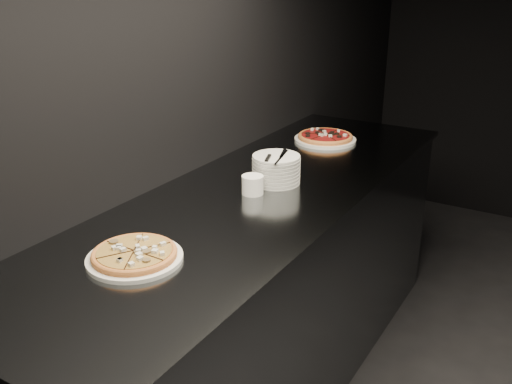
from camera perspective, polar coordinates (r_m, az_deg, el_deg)
The scene contains 7 objects.
wall_left at distance 2.30m, azimuth -7.67°, elevation 13.12°, with size 0.02×5.00×2.80m, color black.
counter at distance 2.43m, azimuth 0.43°, elevation -10.01°, with size 0.74×2.44×0.92m.
pizza_mushroom at distance 1.74m, azimuth -12.05°, elevation -6.18°, with size 0.29×0.29×0.03m.
pizza_tomato at distance 2.87m, azimuth 6.94°, elevation 5.44°, with size 0.35×0.35×0.04m.
plate_stack at distance 2.29m, azimuth 2.03°, elevation 2.30°, with size 0.19×0.19×0.11m.
cutlery at distance 2.25m, azimuth 2.03°, elevation 3.60°, with size 0.06×0.20×0.01m.
ramekin at distance 2.18m, azimuth -0.34°, elevation 0.78°, with size 0.08×0.08×0.07m.
Camera 1 is at (-1.08, -1.77, 1.74)m, focal length 40.00 mm.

